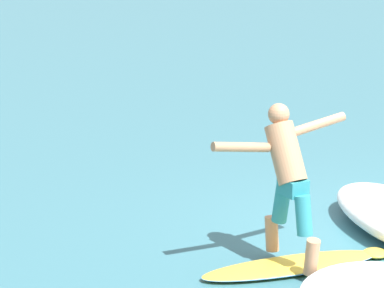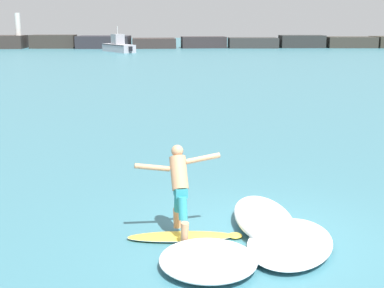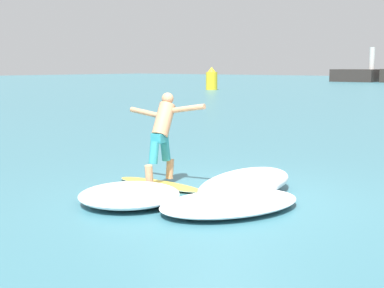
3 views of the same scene
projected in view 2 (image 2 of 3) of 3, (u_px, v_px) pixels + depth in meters
name	position (u px, v px, depth m)	size (l,w,h in m)	color
ground_plane	(255.00, 237.00, 9.27)	(200.00, 200.00, 0.00)	#376E7B
rock_jetty_breakwater	(202.00, 42.00, 69.52)	(57.79, 4.88, 4.44)	#312B27
surfboard	(183.00, 237.00, 9.18)	(1.99, 0.48, 0.21)	yellow
surfer	(179.00, 183.00, 9.07)	(1.48, 0.85, 1.52)	tan
fishing_boat_near_jetty	(118.00, 46.00, 61.07)	(4.42, 6.10, 2.90)	#AAA7B2
wave_foam_at_tail	(208.00, 260.00, 8.09)	(1.65, 1.70, 0.26)	white
wave_foam_at_nose	(263.00, 218.00, 9.58)	(1.10, 2.27, 0.39)	white
wave_foam_beside	(290.00, 243.00, 8.78)	(2.06, 2.53, 0.21)	white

